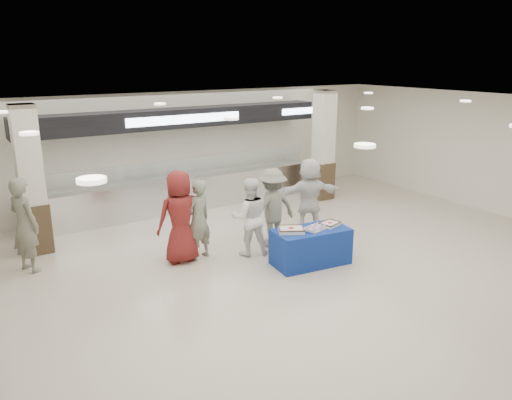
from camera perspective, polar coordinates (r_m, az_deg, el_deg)
ground at (r=9.78m, az=5.14°, el=-8.91°), size 14.00×14.00×0.00m
serving_line at (r=13.86m, az=-8.44°, el=3.56°), size 8.70×0.85×2.80m
column_left at (r=11.58m, az=-24.32°, el=1.69°), size 0.55×0.55×3.20m
column_right at (r=14.88m, az=7.70°, el=5.91°), size 0.55×0.55×3.20m
display_table at (r=10.32m, az=6.27°, el=-5.31°), size 1.63×0.96×0.75m
sheet_cake_left at (r=9.99m, az=4.04°, el=-3.38°), size 0.63×0.58×0.10m
sheet_cake_right at (r=10.44m, az=8.44°, el=-2.70°), size 0.47×0.41×0.09m
cupcake_tray at (r=10.17m, az=6.73°, el=-3.18°), size 0.52×0.44×0.07m
civilian_maroon at (r=10.31m, az=-8.68°, el=-1.93°), size 0.97×0.65×1.94m
soldier_a at (r=10.45m, az=-6.61°, el=-2.25°), size 0.71×0.57×1.71m
chef_tall at (r=10.58m, az=-0.76°, el=-1.94°), size 0.99×0.88×1.70m
chef_short at (r=11.25m, az=1.95°, el=-1.04°), size 1.01×0.55×1.62m
soldier_b at (r=11.06m, az=1.86°, el=-0.92°), size 1.16×0.68×1.78m
civilian_white at (r=12.07m, az=6.09°, el=0.56°), size 1.77×1.03×1.82m
soldier_bg at (r=10.75m, az=-24.92°, el=-2.61°), size 0.73×0.83×1.91m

